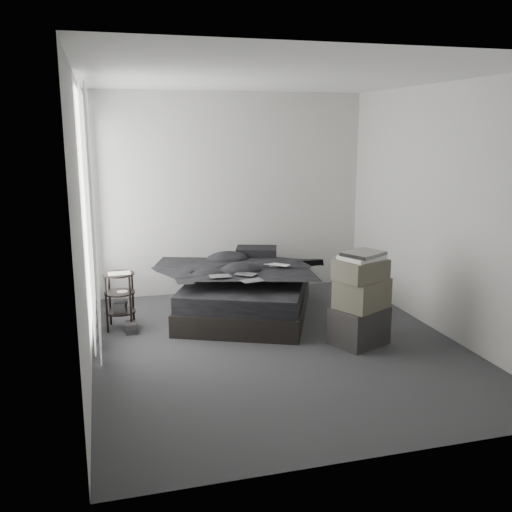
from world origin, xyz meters
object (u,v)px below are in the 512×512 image
object	(u,v)px
laptop	(276,260)
box_lower	(359,325)
bed	(247,305)
side_stand	(120,301)

from	to	relation	value
laptop	box_lower	bearing A→B (deg)	-22.09
bed	box_lower	xyz separation A→B (m)	(0.86, -1.20, 0.07)
laptop	side_stand	distance (m)	1.80
side_stand	box_lower	xyz separation A→B (m)	(2.31, -1.11, -0.11)
side_stand	bed	bearing A→B (deg)	3.28
bed	laptop	distance (m)	0.63
bed	laptop	size ratio (longest dim) A/B	6.24
bed	laptop	xyz separation A→B (m)	(0.32, -0.09, 0.53)
laptop	side_stand	bearing A→B (deg)	-138.67
bed	box_lower	bearing A→B (deg)	-30.50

